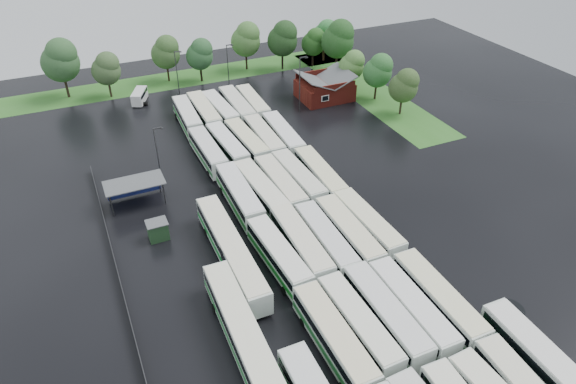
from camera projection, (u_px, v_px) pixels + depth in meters
name	position (u px, v px, depth m)	size (l,w,h in m)	color
ground	(314.00, 263.00, 62.96)	(160.00, 160.00, 0.00)	black
brick_building	(325.00, 90.00, 102.23)	(10.07, 8.60, 5.39)	maroon
wash_shed	(134.00, 184.00, 71.95)	(8.20, 4.20, 3.58)	#2D2D30
utility_hut	(158.00, 230.00, 66.16)	(2.70, 2.20, 2.62)	#19371B
grass_strip_north	(188.00, 78.00, 112.32)	(80.00, 10.00, 0.01)	#2D6821
grass_strip_east	(367.00, 90.00, 106.71)	(10.00, 50.00, 0.01)	#2D6821
west_fence	(117.00, 270.00, 61.06)	(0.10, 50.00, 1.20)	#2D2D30
bus_r1c0	(334.00, 338.00, 50.82)	(2.87, 13.40, 3.73)	silver
bus_r1c1	(358.00, 325.00, 52.35)	(2.92, 12.98, 3.60)	silver
bus_r1c2	(385.00, 314.00, 53.41)	(2.97, 13.36, 3.71)	silver
bus_r1c3	(411.00, 308.00, 54.16)	(2.93, 13.22, 3.67)	silver
bus_r1c4	(438.00, 299.00, 55.15)	(3.02, 13.47, 3.74)	silver
bus_r2c0	(279.00, 256.00, 61.07)	(3.28, 13.03, 3.60)	silver
bus_r2c1	(301.00, 245.00, 62.60)	(3.23, 13.61, 3.77)	silver
bus_r2c2	(326.00, 241.00, 63.33)	(3.15, 13.23, 3.66)	silver
bus_r2c3	(348.00, 234.00, 64.40)	(3.06, 13.46, 3.73)	silver
bus_r2c4	(367.00, 225.00, 65.87)	(3.10, 13.27, 3.68)	silver
bus_r3c0	(240.00, 195.00, 71.30)	(3.17, 13.57, 3.76)	silver
bus_r3c1	(261.00, 190.00, 72.37)	(3.50, 13.49, 3.72)	silver
bus_r3c2	(280.00, 185.00, 73.51)	(2.88, 13.21, 3.67)	silver
bus_r3c3	(298.00, 179.00, 74.88)	(3.13, 13.20, 3.65)	silver
bus_r3c4	(320.00, 176.00, 75.59)	(3.26, 13.27, 3.67)	silver
bus_r4c0	(208.00, 152.00, 81.60)	(2.85, 12.81, 3.56)	silver
bus_r4c1	(227.00, 146.00, 82.96)	(3.33, 12.95, 3.57)	silver
bus_r4c2	(247.00, 142.00, 84.05)	(3.34, 13.02, 3.59)	silver
bus_r4c3	(264.00, 139.00, 85.09)	(3.07, 13.03, 3.61)	silver
bus_r4c4	(283.00, 136.00, 85.75)	(3.44, 13.42, 3.70)	silver
bus_r5c0	(187.00, 117.00, 91.87)	(3.31, 13.03, 3.60)	silver
bus_r5c1	(204.00, 113.00, 93.00)	(2.96, 13.47, 3.74)	silver
bus_r5c2	(220.00, 110.00, 94.10)	(3.38, 13.03, 3.59)	silver
bus_r5c3	(237.00, 107.00, 95.10)	(3.14, 13.58, 3.76)	silver
bus_r5c4	(253.00, 104.00, 96.27)	(3.23, 12.87, 3.56)	silver
artic_bus_west_b	(231.00, 251.00, 61.70)	(3.00, 20.09, 3.72)	silver
artic_bus_west_c	(245.00, 339.00, 50.77)	(3.31, 20.27, 3.75)	silver
minibus	(139.00, 96.00, 100.99)	(4.09, 5.84, 2.40)	silver
tree_north_0	(61.00, 60.00, 99.42)	(7.29, 7.29, 12.07)	black
tree_north_1	(107.00, 68.00, 100.53)	(5.64, 5.64, 9.34)	#2E2218
tree_north_2	(166.00, 52.00, 107.20)	(6.01, 6.01, 9.95)	black
tree_north_3	(200.00, 54.00, 107.32)	(5.65, 5.65, 9.35)	black
tree_north_4	(246.00, 39.00, 112.59)	(6.48, 6.48, 10.74)	black
tree_north_5	(283.00, 38.00, 112.46)	(6.64, 6.64, 11.00)	black
tree_north_6	(325.00, 34.00, 117.60)	(5.81, 5.80, 9.61)	black
tree_east_0	(405.00, 85.00, 94.16)	(5.40, 5.40, 8.94)	#2F2219
tree_east_1	(379.00, 70.00, 99.59)	(5.66, 5.66, 9.38)	black
tree_east_2	(352.00, 65.00, 103.50)	(5.16, 5.16, 8.55)	#332315
tree_east_3	(339.00, 39.00, 110.71)	(7.11, 7.11, 11.77)	black
tree_east_4	(314.00, 42.00, 115.09)	(5.26, 5.26, 8.72)	black
lamp_post_ne	(300.00, 81.00, 94.76)	(1.65, 0.32, 10.70)	#2D2D30
lamp_post_nw	(158.00, 153.00, 74.22)	(1.46, 0.28, 9.48)	#2D2D30
lamp_post_back_w	(177.00, 72.00, 100.28)	(1.47, 0.29, 9.57)	#2D2D30
lamp_post_back_e	(228.00, 64.00, 104.02)	(1.45, 0.28, 9.39)	#2D2D30
puddle_2	(264.00, 271.00, 61.82)	(6.36, 6.36, 0.01)	black
puddle_3	(358.00, 271.00, 61.82)	(4.05, 4.05, 0.01)	black
puddle_4	(509.00, 309.00, 56.72)	(3.37, 3.37, 0.01)	black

